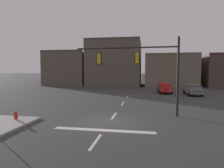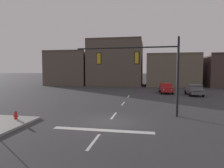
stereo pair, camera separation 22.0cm
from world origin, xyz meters
The scene contains 8 objects.
ground_plane centered at (0.00, 0.00, 0.00)m, with size 400.00×400.00×0.00m, color #353538.
stop_bar_paint centered at (0.00, -2.00, 0.00)m, with size 6.40×0.50×0.01m, color silver.
lane_centreline centered at (0.00, 2.00, 0.00)m, with size 0.16×26.40×0.01m.
signal_mast_near_side centered at (2.45, 2.76, 4.23)m, with size 8.54×0.57×6.40m.
car_lot_nearside centered at (9.36, 16.96, 0.86)m, with size 2.10×4.53×1.61m.
car_lot_middle centered at (5.50, 19.14, 0.86)m, with size 2.05×4.51×1.61m.
fire_hydrant centered at (-6.77, -0.99, 0.33)m, with size 0.40×0.30×0.75m.
building_row centered at (-0.20, 35.40, 4.11)m, with size 45.62×13.52×10.86m.
Camera 2 is at (2.79, -13.76, 3.74)m, focal length 31.81 mm.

